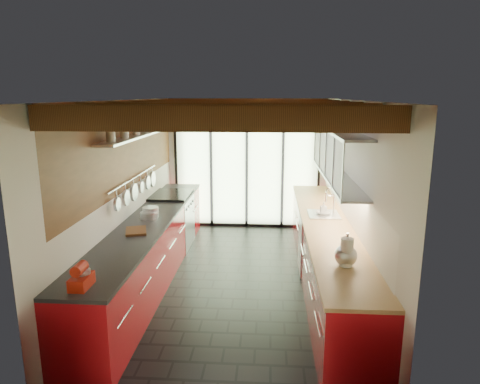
{
  "coord_description": "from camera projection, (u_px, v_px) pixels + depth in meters",
  "views": [
    {
      "loc": [
        0.45,
        -5.82,
        2.67
      ],
      "look_at": [
        0.02,
        0.4,
        1.25
      ],
      "focal_mm": 32.0,
      "sensor_mm": 36.0,
      "label": 1
    }
  ],
  "objects": [
    {
      "name": "ground",
      "position": [
        237.0,
        281.0,
        6.29
      ],
      "size": [
        5.5,
        5.5,
        0.0
      ],
      "primitive_type": "plane",
      "color": "black",
      "rests_on": "ground"
    },
    {
      "name": "room_shell",
      "position": [
        236.0,
        170.0,
        5.92
      ],
      "size": [
        5.5,
        5.5,
        5.5
      ],
      "color": "silver",
      "rests_on": "ground"
    },
    {
      "name": "ceiling_beams",
      "position": [
        238.0,
        110.0,
        6.11
      ],
      "size": [
        3.14,
        5.06,
        4.9
      ],
      "color": "#593316",
      "rests_on": "ground"
    },
    {
      "name": "glass_door",
      "position": [
        247.0,
        147.0,
        8.54
      ],
      "size": [
        2.95,
        0.1,
        2.9
      ],
      "color": "#C6EAAD",
      "rests_on": "ground"
    },
    {
      "name": "left_counter",
      "position": [
        150.0,
        249.0,
        6.27
      ],
      "size": [
        0.68,
        5.0,
        0.92
      ],
      "color": "#B30F17",
      "rests_on": "ground"
    },
    {
      "name": "range_stove",
      "position": [
        172.0,
        220.0,
        7.68
      ],
      "size": [
        0.66,
        0.9,
        0.97
      ],
      "color": "silver",
      "rests_on": "ground"
    },
    {
      "name": "right_counter",
      "position": [
        325.0,
        253.0,
        6.1
      ],
      "size": [
        0.68,
        5.0,
        0.92
      ],
      "color": "#B30F17",
      "rests_on": "ground"
    },
    {
      "name": "sink_assembly",
      "position": [
        324.0,
        212.0,
        6.37
      ],
      "size": [
        0.45,
        0.52,
        0.43
      ],
      "color": "silver",
      "rests_on": "right_counter"
    },
    {
      "name": "upper_cabinets_right",
      "position": [
        338.0,
        154.0,
        6.07
      ],
      "size": [
        0.34,
        3.0,
        3.0
      ],
      "color": "silver",
      "rests_on": "ground"
    },
    {
      "name": "left_wall_fixtures",
      "position": [
        137.0,
        156.0,
        6.23
      ],
      "size": [
        0.28,
        2.6,
        0.96
      ],
      "color": "silver",
      "rests_on": "ground"
    },
    {
      "name": "stand_mixer",
      "position": [
        82.0,
        277.0,
        3.96
      ],
      "size": [
        0.16,
        0.27,
        0.25
      ],
      "color": "#B71E0E",
      "rests_on": "left_counter"
    },
    {
      "name": "pot_large",
      "position": [
        151.0,
        212.0,
        6.26
      ],
      "size": [
        0.26,
        0.26,
        0.15
      ],
      "primitive_type": "cylinder",
      "rotation": [
        0.0,
        0.0,
        -0.13
      ],
      "color": "silver",
      "rests_on": "left_counter"
    },
    {
      "name": "pot_small",
      "position": [
        149.0,
        215.0,
        6.18
      ],
      "size": [
        0.33,
        0.33,
        0.1
      ],
      "primitive_type": "cylinder",
      "rotation": [
        0.0,
        0.0,
        -0.36
      ],
      "color": "silver",
      "rests_on": "left_counter"
    },
    {
      "name": "cutting_board",
      "position": [
        136.0,
        231.0,
        5.58
      ],
      "size": [
        0.35,
        0.42,
        0.03
      ],
      "primitive_type": "cube",
      "rotation": [
        0.0,
        0.0,
        0.3
      ],
      "color": "brown",
      "rests_on": "left_counter"
    },
    {
      "name": "kettle",
      "position": [
        346.0,
        254.0,
        4.47
      ],
      "size": [
        0.31,
        0.33,
        0.28
      ],
      "color": "silver",
      "rests_on": "right_counter"
    },
    {
      "name": "paper_towel",
      "position": [
        347.0,
        253.0,
        4.43
      ],
      "size": [
        0.16,
        0.16,
        0.36
      ],
      "color": "white",
      "rests_on": "right_counter"
    },
    {
      "name": "soap_bottle",
      "position": [
        324.0,
        209.0,
        6.35
      ],
      "size": [
        0.1,
        0.1,
        0.2
      ],
      "primitive_type": "imported",
      "rotation": [
        0.0,
        0.0,
        0.07
      ],
      "color": "silver",
      "rests_on": "right_counter"
    },
    {
      "name": "bowl",
      "position": [
        323.0,
        213.0,
        6.38
      ],
      "size": [
        0.26,
        0.26,
        0.05
      ],
      "primitive_type": "imported",
      "rotation": [
        0.0,
        0.0,
        -0.3
      ],
      "color": "silver",
      "rests_on": "right_counter"
    }
  ]
}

